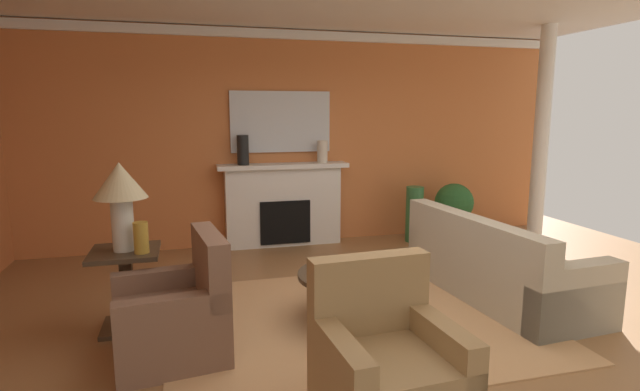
{
  "coord_description": "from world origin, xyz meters",
  "views": [
    {
      "loc": [
        -1.47,
        -3.85,
        1.86
      ],
      "look_at": [
        -0.15,
        1.05,
        1.0
      ],
      "focal_mm": 27.78,
      "sensor_mm": 36.0,
      "label": 1
    }
  ],
  "objects": [
    {
      "name": "armchair_near_window",
      "position": [
        -1.61,
        -0.11,
        0.31
      ],
      "size": [
        0.9,
        0.9,
        0.95
      ],
      "color": "brown",
      "rests_on": "ground_plane"
    },
    {
      "name": "mantel_mirror",
      "position": [
        -0.2,
        2.97,
        1.72
      ],
      "size": [
        1.39,
        0.04,
        0.83
      ],
      "primitive_type": "cube",
      "color": "silver"
    },
    {
      "name": "book_red_cover",
      "position": [
        0.09,
        0.03,
        0.47
      ],
      "size": [
        0.22,
        0.22,
        0.04
      ],
      "primitive_type": "cube",
      "rotation": [
        0.0,
        0.0,
        0.24
      ],
      "color": "navy",
      "rests_on": "coffee_table"
    },
    {
      "name": "ground_plane",
      "position": [
        0.0,
        0.0,
        0.0
      ],
      "size": [
        9.48,
        9.48,
        0.0
      ],
      "primitive_type": "plane",
      "color": "olive"
    },
    {
      "name": "vase_on_side_table",
      "position": [
        -1.87,
        0.39,
        0.83
      ],
      "size": [
        0.12,
        0.12,
        0.26
      ],
      "primitive_type": "cylinder",
      "color": "#B7892D",
      "rests_on": "side_table"
    },
    {
      "name": "sofa",
      "position": [
        1.5,
        0.34,
        0.3
      ],
      "size": [
        1.05,
        2.16,
        0.85
      ],
      "color": "#BCB299",
      "rests_on": "ground_plane"
    },
    {
      "name": "potted_plant",
      "position": [
        2.26,
        2.49,
        0.49
      ],
      "size": [
        0.56,
        0.56,
        0.83
      ],
      "color": "#333333",
      "rests_on": "ground_plane"
    },
    {
      "name": "armchair_facing_fireplace",
      "position": [
        -0.35,
        -1.24,
        0.31
      ],
      "size": [
        0.85,
        0.85,
        0.95
      ],
      "color": "#9E7A4C",
      "rests_on": "ground_plane"
    },
    {
      "name": "area_rug",
      "position": [
        -0.08,
        0.15,
        0.01
      ],
      "size": [
        3.23,
        2.56,
        0.01
      ],
      "primitive_type": "cube",
      "color": "tan",
      "rests_on": "ground_plane"
    },
    {
      "name": "vase_mantel_left",
      "position": [
        -0.75,
        2.8,
        1.35
      ],
      "size": [
        0.16,
        0.16,
        0.4
      ],
      "primitive_type": "cylinder",
      "color": "black",
      "rests_on": "fireplace"
    },
    {
      "name": "vase_tall_corner",
      "position": [
        1.66,
        2.55,
        0.4
      ],
      "size": [
        0.25,
        0.25,
        0.8
      ],
      "primitive_type": "cylinder",
      "color": "#33703D",
      "rests_on": "ground_plane"
    },
    {
      "name": "vase_mantel_right",
      "position": [
        0.35,
        2.8,
        1.31
      ],
      "size": [
        0.14,
        0.14,
        0.31
      ],
      "primitive_type": "cylinder",
      "color": "beige",
      "rests_on": "fireplace"
    },
    {
      "name": "crown_moulding",
      "position": [
        0.0,
        2.98,
        2.89
      ],
      "size": [
        7.89,
        0.08,
        0.12
      ],
      "primitive_type": "cube",
      "color": "white"
    },
    {
      "name": "coffee_table",
      "position": [
        -0.08,
        0.15,
        0.34
      ],
      "size": [
        1.0,
        1.0,
        0.45
      ],
      "color": "#3D2D1E",
      "rests_on": "ground_plane"
    },
    {
      "name": "fireplace",
      "position": [
        -0.2,
        2.85,
        0.55
      ],
      "size": [
        1.8,
        0.35,
        1.15
      ],
      "color": "white",
      "rests_on": "ground_plane"
    },
    {
      "name": "column_white",
      "position": [
        3.12,
        1.81,
        1.48
      ],
      "size": [
        0.2,
        0.2,
        2.97
      ],
      "primitive_type": "cylinder",
      "color": "white",
      "rests_on": "ground_plane"
    },
    {
      "name": "table_lamp",
      "position": [
        -2.02,
        0.51,
        1.22
      ],
      "size": [
        0.44,
        0.44,
        0.75
      ],
      "color": "beige",
      "rests_on": "side_table"
    },
    {
      "name": "side_table",
      "position": [
        -2.02,
        0.51,
        0.4
      ],
      "size": [
        0.56,
        0.56,
        0.7
      ],
      "color": "#3D2D1E",
      "rests_on": "ground_plane"
    },
    {
      "name": "wall_fireplace",
      "position": [
        0.0,
        3.06,
        1.48
      ],
      "size": [
        7.89,
        0.12,
        2.97
      ],
      "primitive_type": "cube",
      "color": "#CC723D",
      "rests_on": "ground_plane"
    }
  ]
}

